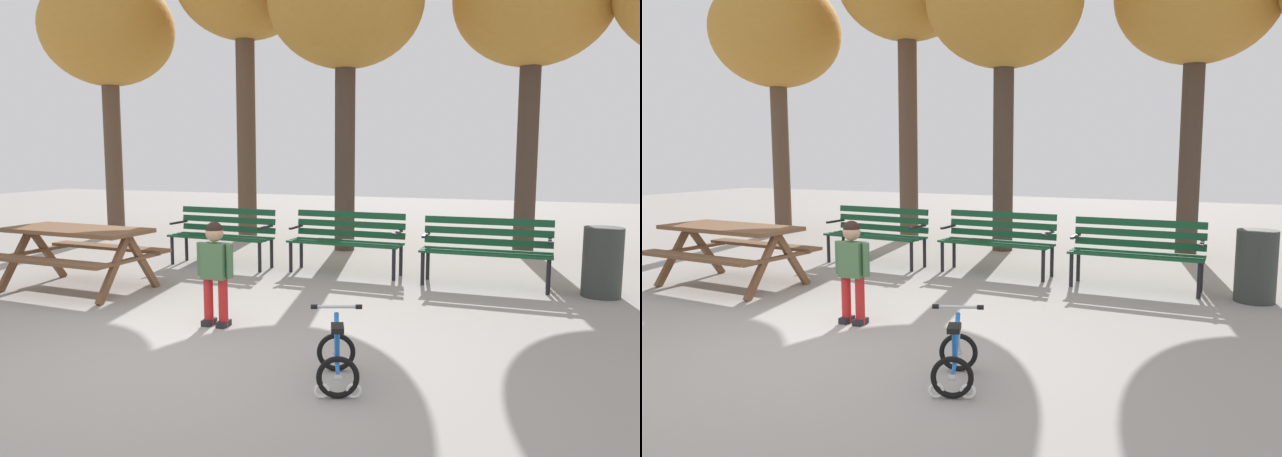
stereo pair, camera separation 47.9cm
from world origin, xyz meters
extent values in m
plane|color=gray|center=(0.00, 0.00, 0.00)|extent=(36.00, 36.00, 0.00)
cube|color=brown|center=(-2.47, 1.75, 0.74)|extent=(1.84, 0.85, 0.05)
cube|color=brown|center=(-2.49, 1.20, 0.45)|extent=(1.81, 0.33, 0.04)
cube|color=brown|center=(-2.44, 2.29, 0.45)|extent=(1.81, 0.33, 0.04)
cube|color=brown|center=(-3.26, 1.53, 0.36)|extent=(0.09, 0.57, 0.76)
cube|color=brown|center=(-3.23, 2.03, 0.36)|extent=(0.09, 0.57, 0.76)
cube|color=brown|center=(-3.25, 1.78, 0.42)|extent=(0.13, 1.10, 0.04)
cube|color=brown|center=(-1.70, 1.46, 0.36)|extent=(0.09, 0.57, 0.76)
cube|color=brown|center=(-1.68, 1.96, 0.36)|extent=(0.09, 0.57, 0.76)
cube|color=brown|center=(-1.69, 1.71, 0.42)|extent=(0.13, 1.10, 0.04)
cube|color=#144728|center=(-1.59, 3.87, 0.44)|extent=(1.60, 0.14, 0.03)
cube|color=#144728|center=(-1.60, 3.75, 0.44)|extent=(1.60, 0.14, 0.03)
cube|color=#144728|center=(-1.61, 3.63, 0.44)|extent=(1.60, 0.14, 0.03)
cube|color=#144728|center=(-1.61, 3.51, 0.44)|extent=(1.60, 0.14, 0.03)
cube|color=#144728|center=(-1.59, 3.91, 0.54)|extent=(1.60, 0.12, 0.09)
cube|color=#144728|center=(-1.59, 3.91, 0.67)|extent=(1.60, 0.12, 0.09)
cube|color=#144728|center=(-1.59, 3.91, 0.81)|extent=(1.60, 0.12, 0.09)
cylinder|color=black|center=(-0.86, 3.50, 0.22)|extent=(0.05, 0.05, 0.44)
cylinder|color=black|center=(-0.84, 3.86, 0.22)|extent=(0.05, 0.05, 0.44)
cube|color=black|center=(-0.85, 3.68, 0.62)|extent=(0.06, 0.40, 0.03)
cylinder|color=black|center=(-2.36, 3.57, 0.22)|extent=(0.05, 0.05, 0.44)
cylinder|color=black|center=(-2.34, 3.93, 0.22)|extent=(0.05, 0.05, 0.44)
cube|color=black|center=(-2.35, 3.75, 0.62)|extent=(0.06, 0.40, 0.03)
cube|color=#144728|center=(0.30, 3.98, 0.44)|extent=(1.60, 0.13, 0.03)
cube|color=#144728|center=(0.30, 3.86, 0.44)|extent=(1.60, 0.13, 0.03)
cube|color=#144728|center=(0.30, 3.74, 0.44)|extent=(1.60, 0.13, 0.03)
cube|color=#144728|center=(0.29, 3.62, 0.44)|extent=(1.60, 0.13, 0.03)
cube|color=#144728|center=(0.31, 4.02, 0.54)|extent=(1.60, 0.10, 0.09)
cube|color=#144728|center=(0.31, 4.02, 0.67)|extent=(1.60, 0.10, 0.09)
cube|color=#144728|center=(0.31, 4.02, 0.81)|extent=(1.60, 0.10, 0.09)
cylinder|color=black|center=(1.04, 3.62, 0.22)|extent=(0.05, 0.05, 0.44)
cylinder|color=black|center=(1.05, 3.98, 0.22)|extent=(0.05, 0.05, 0.44)
cube|color=black|center=(1.05, 3.80, 0.62)|extent=(0.05, 0.40, 0.03)
cylinder|color=black|center=(-0.46, 3.67, 0.22)|extent=(0.05, 0.05, 0.44)
cylinder|color=black|center=(-0.45, 4.03, 0.22)|extent=(0.05, 0.05, 0.44)
cube|color=black|center=(-0.45, 3.85, 0.62)|extent=(0.05, 0.40, 0.03)
cube|color=#144728|center=(2.20, 3.83, 0.44)|extent=(1.60, 0.07, 0.03)
cube|color=#144728|center=(2.20, 3.71, 0.44)|extent=(1.60, 0.07, 0.03)
cube|color=#144728|center=(2.20, 3.59, 0.44)|extent=(1.60, 0.07, 0.03)
cube|color=#144728|center=(2.20, 3.47, 0.44)|extent=(1.60, 0.07, 0.03)
cube|color=#144728|center=(2.20, 3.87, 0.54)|extent=(1.60, 0.04, 0.09)
cube|color=#144728|center=(2.20, 3.87, 0.67)|extent=(1.60, 0.04, 0.09)
cube|color=#144728|center=(2.20, 3.87, 0.81)|extent=(1.60, 0.04, 0.09)
cylinder|color=black|center=(2.95, 3.49, 0.22)|extent=(0.05, 0.05, 0.44)
cylinder|color=black|center=(2.95, 3.85, 0.22)|extent=(0.05, 0.05, 0.44)
cube|color=black|center=(2.95, 3.67, 0.62)|extent=(0.04, 0.40, 0.03)
cylinder|color=black|center=(1.45, 3.49, 0.22)|extent=(0.05, 0.05, 0.44)
cylinder|color=black|center=(1.45, 3.85, 0.22)|extent=(0.05, 0.05, 0.44)
cube|color=black|center=(1.45, 3.67, 0.62)|extent=(0.04, 0.40, 0.03)
cylinder|color=red|center=(-0.01, 0.98, 0.23)|extent=(0.09, 0.09, 0.47)
cube|color=black|center=(-0.01, 0.98, 0.03)|extent=(0.09, 0.16, 0.06)
cylinder|color=red|center=(-0.17, 0.98, 0.23)|extent=(0.09, 0.09, 0.47)
cube|color=black|center=(-0.17, 0.98, 0.03)|extent=(0.09, 0.16, 0.06)
cube|color=#477047|center=(-0.09, 0.98, 0.64)|extent=(0.25, 0.14, 0.35)
sphere|color=tan|center=(-0.09, 0.98, 0.92)|extent=(0.17, 0.17, 0.17)
sphere|color=black|center=(-0.09, 0.98, 0.94)|extent=(0.16, 0.16, 0.16)
cylinder|color=#477047|center=(0.07, 0.98, 0.65)|extent=(0.07, 0.07, 0.33)
cylinder|color=#477047|center=(-0.25, 0.98, 0.65)|extent=(0.07, 0.07, 0.33)
torus|color=black|center=(1.40, 0.24, 0.15)|extent=(0.30, 0.14, 0.30)
cylinder|color=silver|center=(1.40, 0.24, 0.15)|extent=(0.06, 0.05, 0.04)
torus|color=black|center=(1.58, -0.25, 0.15)|extent=(0.30, 0.14, 0.30)
cylinder|color=silver|center=(1.58, -0.25, 0.15)|extent=(0.06, 0.05, 0.04)
torus|color=white|center=(1.48, -0.28, 0.05)|extent=(0.11, 0.06, 0.11)
torus|color=white|center=(1.69, -0.21, 0.05)|extent=(0.11, 0.06, 0.11)
cylinder|color=blue|center=(1.46, 0.07, 0.32)|extent=(0.14, 0.30, 0.32)
cylinder|color=blue|center=(1.52, -0.08, 0.30)|extent=(0.06, 0.08, 0.27)
cylinder|color=blue|center=(1.55, -0.15, 0.16)|extent=(0.10, 0.20, 0.05)
cylinder|color=silver|center=(1.41, 0.22, 0.31)|extent=(0.05, 0.08, 0.32)
cylinder|color=blue|center=(1.47, 0.05, 0.42)|extent=(0.14, 0.31, 0.05)
cube|color=black|center=(1.53, -0.10, 0.45)|extent=(0.14, 0.19, 0.04)
cylinder|color=silver|center=(1.42, 0.20, 0.52)|extent=(0.33, 0.14, 0.02)
cylinder|color=black|center=(1.26, 0.14, 0.52)|extent=(0.06, 0.05, 0.04)
cylinder|color=black|center=(1.58, 0.26, 0.52)|extent=(0.06, 0.05, 0.04)
cylinder|color=#2D332D|center=(3.53, 3.61, 0.41)|extent=(0.44, 0.44, 0.82)
cylinder|color=brown|center=(-5.36, 5.98, 1.60)|extent=(0.34, 0.34, 3.20)
ellipsoid|color=#B27A2D|center=(-5.36, 5.98, 4.10)|extent=(2.60, 2.60, 2.20)
cylinder|color=brown|center=(-2.51, 6.32, 1.98)|extent=(0.36, 0.36, 3.97)
cylinder|color=#423328|center=(-0.36, 5.79, 1.64)|extent=(0.35, 0.35, 3.27)
ellipsoid|color=#B27A2D|center=(-0.36, 5.79, 4.17)|extent=(2.60, 2.60, 2.20)
cylinder|color=#423328|center=(2.56, 6.74, 1.64)|extent=(0.35, 0.35, 3.29)
camera|label=1|loc=(2.85, -3.97, 1.68)|focal=33.54mm
camera|label=2|loc=(3.29, -3.78, 1.68)|focal=33.54mm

